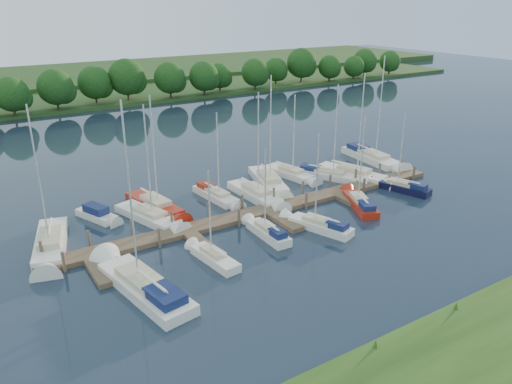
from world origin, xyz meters
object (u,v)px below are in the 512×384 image
sailboat_n_5 (257,196)px  sailboat_s_2 (267,233)px  sailboat_n_0 (51,246)px  motorboat (98,216)px  dock (270,213)px

sailboat_n_5 → sailboat_s_2: 8.31m
sailboat_n_0 → sailboat_s_2: (15.53, -7.01, 0.05)m
sailboat_n_5 → sailboat_n_0: bearing=-0.0°
motorboat → sailboat_n_5: bearing=145.3°
sailboat_n_5 → dock: bearing=73.7°
dock → motorboat: motorboat is taller
sailboat_n_0 → sailboat_n_5: size_ratio=1.10×
sailboat_n_0 → sailboat_s_2: bearing=170.4°
dock → sailboat_n_5: (1.05, 3.95, 0.08)m
motorboat → sailboat_n_5: sailboat_n_5 is taller
dock → sailboat_n_0: size_ratio=3.36×
motorboat → sailboat_n_5: (14.49, -3.35, -0.06)m
sailboat_n_0 → motorboat: sailboat_n_0 is taller
motorboat → sailboat_n_0: bearing=17.3°
sailboat_n_0 → motorboat: size_ratio=2.40×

